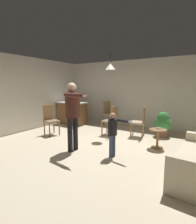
# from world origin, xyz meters

# --- Properties ---
(ground) EXTENTS (7.68, 7.68, 0.00)m
(ground) POSITION_xyz_m (0.00, 0.00, 0.00)
(ground) COLOR beige
(wall_back) EXTENTS (6.40, 0.10, 2.70)m
(wall_back) POSITION_xyz_m (0.00, 3.20, 1.35)
(wall_back) COLOR silver
(wall_back) RESTS_ON ground
(wall_left) EXTENTS (0.10, 6.40, 2.70)m
(wall_left) POSITION_xyz_m (-3.20, 0.00, 1.35)
(wall_left) COLOR silver
(wall_left) RESTS_ON ground
(kitchen_counter) EXTENTS (1.26, 0.66, 0.95)m
(kitchen_counter) POSITION_xyz_m (-2.45, 2.01, 0.48)
(kitchen_counter) COLOR brown
(kitchen_counter) RESTS_ON ground
(side_table_by_couch) EXTENTS (0.44, 0.44, 0.52)m
(side_table_by_couch) POSITION_xyz_m (1.43, 0.89, 0.33)
(side_table_by_couch) COLOR olive
(side_table_by_couch) RESTS_ON ground
(person_adult) EXTENTS (0.82, 0.59, 1.74)m
(person_adult) POSITION_xyz_m (-0.38, -0.42, 1.08)
(person_adult) COLOR black
(person_adult) RESTS_ON ground
(person_child) EXTENTS (0.57, 0.30, 1.05)m
(person_child) POSITION_xyz_m (0.67, -0.26, 0.65)
(person_child) COLOR #384260
(person_child) RESTS_ON ground
(dining_chair_by_counter) EXTENTS (0.43, 0.43, 1.00)m
(dining_chair_by_counter) POSITION_xyz_m (-0.19, 1.33, 0.55)
(dining_chair_by_counter) COLOR olive
(dining_chair_by_counter) RESTS_ON ground
(dining_chair_near_wall) EXTENTS (0.54, 0.54, 1.00)m
(dining_chair_near_wall) POSITION_xyz_m (-0.97, 2.60, 0.55)
(dining_chair_near_wall) COLOR olive
(dining_chair_near_wall) RESTS_ON ground
(dining_chair_centre_back) EXTENTS (0.52, 0.52, 1.00)m
(dining_chair_centre_back) POSITION_xyz_m (-2.00, 0.35, 0.55)
(dining_chair_centre_back) COLOR olive
(dining_chair_centre_back) RESTS_ON ground
(dining_chair_spare) EXTENTS (0.48, 0.48, 1.00)m
(dining_chair_spare) POSITION_xyz_m (0.70, 1.64, 0.55)
(dining_chair_spare) COLOR olive
(dining_chair_spare) RESTS_ON ground
(potted_plant_corner) EXTENTS (0.54, 0.54, 0.83)m
(potted_plant_corner) POSITION_xyz_m (1.32, 2.09, 0.45)
(potted_plant_corner) COLOR brown
(potted_plant_corner) RESTS_ON ground
(spare_remote_on_table) EXTENTS (0.13, 0.10, 0.04)m
(spare_remote_on_table) POSITION_xyz_m (1.44, 0.92, 0.54)
(spare_remote_on_table) COLOR white
(spare_remote_on_table) RESTS_ON side_table_by_couch
(ceiling_light_pendant) EXTENTS (0.32, 0.32, 0.55)m
(ceiling_light_pendant) POSITION_xyz_m (-0.17, 1.19, 2.25)
(ceiling_light_pendant) COLOR silver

